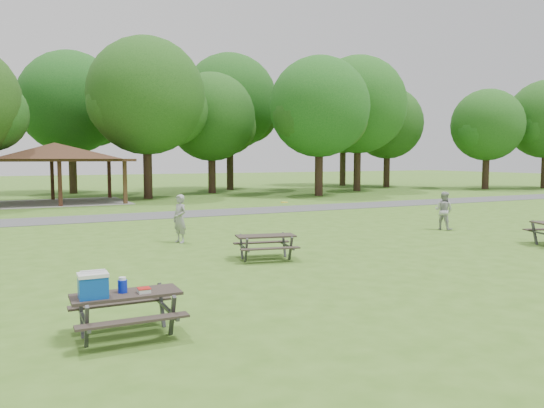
{
  "coord_description": "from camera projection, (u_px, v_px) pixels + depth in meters",
  "views": [
    {
      "loc": [
        -6.85,
        -11.53,
        2.82
      ],
      "look_at": [
        1.0,
        4.0,
        1.3
      ],
      "focal_mm": 35.0,
      "sensor_mm": 36.0,
      "label": 1
    }
  ],
  "objects": [
    {
      "name": "ground",
      "position": [
        308.0,
        268.0,
        13.58
      ],
      "size": [
        160.0,
        160.0,
        0.0
      ],
      "primitive_type": "plane",
      "color": "#3D681D",
      "rests_on": "ground"
    },
    {
      "name": "asphalt_path",
      "position": [
        162.0,
        215.0,
        26.02
      ],
      "size": [
        120.0,
        3.2,
        0.02
      ],
      "primitive_type": "cube",
      "color": "#48484B",
      "rests_on": "ground"
    },
    {
      "name": "pavilion",
      "position": [
        55.0,
        154.0,
        32.85
      ],
      "size": [
        8.6,
        7.01,
        3.76
      ],
      "color": "#3C2316",
      "rests_on": "ground"
    },
    {
      "name": "tree_row_e",
      "position": [
        148.0,
        100.0,
        36.18
      ],
      "size": [
        8.4,
        8.0,
        11.02
      ],
      "color": "black",
      "rests_on": "ground"
    },
    {
      "name": "tree_row_f",
      "position": [
        212.0,
        120.0,
        42.06
      ],
      "size": [
        7.35,
        7.0,
        9.55
      ],
      "color": "black",
      "rests_on": "ground"
    },
    {
      "name": "tree_row_g",
      "position": [
        320.0,
        110.0,
        38.94
      ],
      "size": [
        7.77,
        7.4,
        10.25
      ],
      "color": "black",
      "rests_on": "ground"
    },
    {
      "name": "tree_row_h",
      "position": [
        359.0,
        108.0,
        44.69
      ],
      "size": [
        8.61,
        8.2,
        11.37
      ],
      "color": "black",
      "rests_on": "ground"
    },
    {
      "name": "tree_row_i",
      "position": [
        388.0,
        125.0,
        50.59
      ],
      "size": [
        7.14,
        6.8,
        9.52
      ],
      "color": "black",
      "rests_on": "ground"
    },
    {
      "name": "tree_row_j",
      "position": [
        488.0,
        127.0,
        47.54
      ],
      "size": [
        6.72,
        6.4,
        8.96
      ],
      "color": "black",
      "rests_on": "ground"
    },
    {
      "name": "tree_deep_b",
      "position": [
        72.0,
        106.0,
        41.48
      ],
      "size": [
        8.4,
        8.0,
        11.13
      ],
      "color": "#2F1F15",
      "rests_on": "ground"
    },
    {
      "name": "tree_deep_c",
      "position": [
        231.0,
        105.0,
        46.39
      ],
      "size": [
        8.82,
        8.4,
        11.9
      ],
      "color": "black",
      "rests_on": "ground"
    },
    {
      "name": "tree_deep_d",
      "position": [
        344.0,
        116.0,
        53.6
      ],
      "size": [
        8.4,
        8.0,
        11.27
      ],
      "color": "#2F2215",
      "rests_on": "ground"
    },
    {
      "name": "picnic_table_near",
      "position": [
        116.0,
        297.0,
        8.24
      ],
      "size": [
        1.7,
        1.38,
        1.16
      ],
      "color": "#2A221E",
      "rests_on": "ground"
    },
    {
      "name": "picnic_table_middle",
      "position": [
        266.0,
        241.0,
        14.71
      ],
      "size": [
        1.86,
        1.62,
        0.7
      ],
      "color": "#2C2520",
      "rests_on": "ground"
    },
    {
      "name": "frisbee_in_flight",
      "position": [
        284.0,
        202.0,
        18.68
      ],
      "size": [
        0.29,
        0.29,
        0.02
      ],
      "color": "yellow",
      "rests_on": "ground"
    },
    {
      "name": "frisbee_thrower",
      "position": [
        180.0,
        219.0,
        17.57
      ],
      "size": [
        0.55,
        0.68,
        1.61
      ],
      "primitive_type": "imported",
      "rotation": [
        0.0,
        0.0,
        -1.25
      ],
      "color": "gray",
      "rests_on": "ground"
    },
    {
      "name": "frisbee_catcher",
      "position": [
        444.0,
        211.0,
        20.8
      ],
      "size": [
        0.79,
        0.88,
        1.5
      ],
      "primitive_type": "imported",
      "rotation": [
        0.0,
        0.0,
        1.93
      ],
      "color": "#ADACAF",
      "rests_on": "ground"
    }
  ]
}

